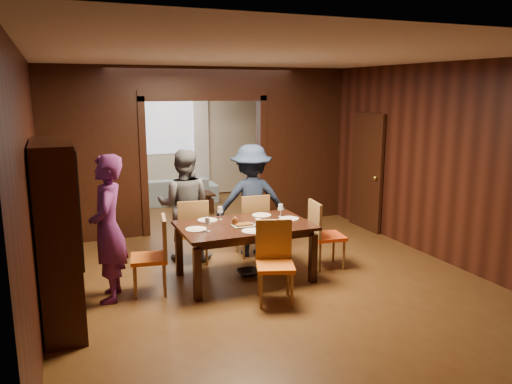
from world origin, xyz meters
name	(u,v)px	position (x,y,z in m)	size (l,w,h in m)	color
floor	(236,254)	(0.00, 0.00, 0.00)	(9.00, 9.00, 0.00)	#543217
ceiling	(234,62)	(0.00, 0.00, 2.90)	(5.50, 9.00, 0.02)	silver
room_walls	(200,145)	(0.00, 1.89, 1.51)	(5.52, 9.01, 2.90)	black
person_purple	(108,228)	(-1.98, -0.98, 0.89)	(0.65, 0.43, 1.78)	#551D57
person_grey	(184,205)	(-0.77, 0.10, 0.83)	(0.81, 0.63, 1.66)	#515258
person_navy	(251,201)	(0.23, -0.08, 0.85)	(1.10, 0.63, 1.70)	#17223A
sofa	(171,190)	(-0.13, 3.85, 0.29)	(2.00, 0.78, 0.58)	#92ADBF
serving_bowl	(248,219)	(-0.15, -0.91, 0.80)	(0.31, 0.31, 0.08)	black
dining_table	(245,251)	(-0.23, -0.99, 0.38)	(1.73, 1.08, 0.76)	black
coffee_table	(194,203)	(0.11, 2.83, 0.20)	(0.80, 0.50, 0.40)	black
chair_left	(149,256)	(-1.51, -0.98, 0.48)	(0.44, 0.44, 0.97)	#C85512
chair_right	(328,234)	(1.03, -1.01, 0.48)	(0.44, 0.44, 0.97)	#F24D16
chair_far_l	(192,231)	(-0.71, -0.10, 0.48)	(0.44, 0.44, 0.97)	orange
chair_far_r	(251,224)	(0.22, -0.10, 0.48)	(0.44, 0.44, 0.97)	#C56412
chair_near	(275,263)	(-0.17, -1.83, 0.48)	(0.44, 0.44, 0.97)	orange
hutch	(58,236)	(-2.53, -1.50, 1.00)	(0.40, 1.20, 2.00)	black
door_right	(367,172)	(2.70, 0.50, 1.05)	(0.06, 0.90, 2.10)	black
window_far	(169,125)	(0.00, 4.44, 1.70)	(1.20, 0.03, 1.30)	silver
curtain_left	(137,146)	(-0.75, 4.40, 1.25)	(0.35, 0.06, 2.40)	white
curtain_right	(201,144)	(0.75, 4.40, 1.25)	(0.35, 0.06, 2.40)	white
plate_left	(196,229)	(-0.90, -1.00, 0.77)	(0.27, 0.27, 0.01)	white
plate_far_l	(208,220)	(-0.63, -0.62, 0.77)	(0.27, 0.27, 0.01)	white
plate_far_r	(262,215)	(0.15, -0.65, 0.77)	(0.27, 0.27, 0.01)	white
plate_right	(289,219)	(0.43, -0.98, 0.77)	(0.27, 0.27, 0.01)	white
plate_near	(252,231)	(-0.27, -1.35, 0.77)	(0.27, 0.27, 0.01)	white
platter_a	(244,225)	(-0.28, -1.08, 0.78)	(0.30, 0.20, 0.04)	gray
platter_b	(274,225)	(0.08, -1.25, 0.78)	(0.30, 0.20, 0.04)	gray
wineglass_left	(208,224)	(-0.79, -1.13, 0.85)	(0.08, 0.08, 0.18)	white
wineglass_far	(220,213)	(-0.46, -0.64, 0.85)	(0.08, 0.08, 0.18)	silver
wineglass_right	(281,210)	(0.37, -0.81, 0.85)	(0.08, 0.08, 0.18)	silver
tumbler	(258,224)	(-0.17, -1.29, 0.83)	(0.07, 0.07, 0.14)	white
condiment_jar	(235,221)	(-0.37, -1.00, 0.82)	(0.08, 0.08, 0.11)	#532C13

